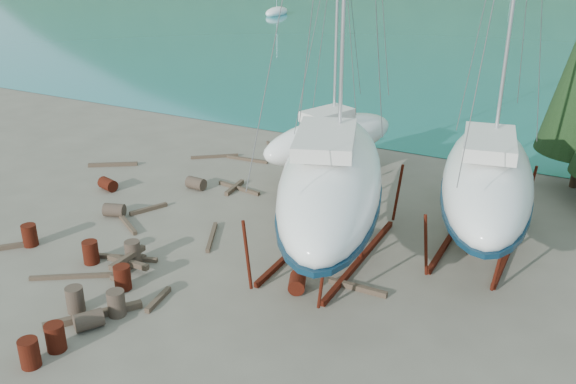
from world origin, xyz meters
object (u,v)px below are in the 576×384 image
at_px(large_sailboat_near, 331,178).
at_px(large_sailboat_far, 487,178).
at_px(small_sailboat_shore, 330,138).
at_px(worker, 332,221).

distance_m(large_sailboat_near, large_sailboat_far, 5.97).
distance_m(large_sailboat_far, small_sailboat_shore, 9.04).
xyz_separation_m(large_sailboat_near, small_sailboat_shore, (-3.21, 7.17, -1.05)).
xyz_separation_m(large_sailboat_far, small_sailboat_shore, (-8.16, 3.83, -0.79)).
bearing_deg(large_sailboat_far, small_sailboat_shore, 143.78).
distance_m(large_sailboat_near, worker, 2.45).
relative_size(large_sailboat_near, large_sailboat_far, 1.11).
bearing_deg(worker, large_sailboat_near, -151.78).
relative_size(large_sailboat_near, small_sailboat_shore, 1.53).
bearing_deg(large_sailboat_far, large_sailboat_near, -157.06).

